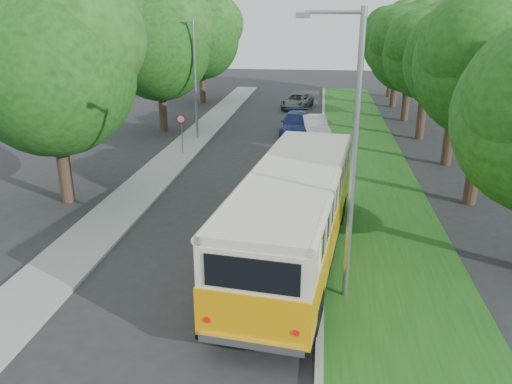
# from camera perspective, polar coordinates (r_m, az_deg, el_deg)

# --- Properties ---
(ground) EXTENTS (120.00, 120.00, 0.00)m
(ground) POSITION_cam_1_polar(r_m,az_deg,el_deg) (17.55, -4.49, -6.78)
(ground) COLOR #28282B
(ground) RESTS_ON ground
(curb) EXTENTS (0.20, 70.00, 0.15)m
(curb) POSITION_cam_1_polar(r_m,az_deg,el_deg) (21.77, 7.53, -1.27)
(curb) COLOR gray
(curb) RESTS_ON ground
(grass_verge) EXTENTS (4.50, 70.00, 0.13)m
(grass_verge) POSITION_cam_1_polar(r_m,az_deg,el_deg) (21.93, 13.68, -1.56)
(grass_verge) COLOR #1B5015
(grass_verge) RESTS_ON ground
(sidewalk) EXTENTS (2.20, 70.00, 0.12)m
(sidewalk) POSITION_cam_1_polar(r_m,az_deg,el_deg) (23.26, -13.62, -0.32)
(sidewalk) COLOR gray
(sidewalk) RESTS_ON ground
(treeline) EXTENTS (24.27, 41.91, 9.46)m
(treeline) POSITION_cam_1_polar(r_m,az_deg,el_deg) (33.39, 7.33, 16.35)
(treeline) COLOR #332319
(treeline) RESTS_ON ground
(lamppost_near) EXTENTS (1.71, 0.16, 8.00)m
(lamppost_near) POSITION_cam_1_polar(r_m,az_deg,el_deg) (13.33, 10.77, 4.37)
(lamppost_near) COLOR gray
(lamppost_near) RESTS_ON ground
(lamppost_far) EXTENTS (1.71, 0.16, 7.50)m
(lamppost_far) POSITION_cam_1_polar(r_m,az_deg,el_deg) (32.58, -7.15, 13.07)
(lamppost_far) COLOR gray
(lamppost_far) RESTS_ON ground
(warning_sign) EXTENTS (0.56, 0.10, 2.50)m
(warning_sign) POSITION_cam_1_polar(r_m,az_deg,el_deg) (29.08, -8.53, 7.41)
(warning_sign) COLOR gray
(warning_sign) RESTS_ON ground
(vintage_bus) EXTENTS (4.11, 11.27, 3.27)m
(vintage_bus) POSITION_cam_1_polar(r_m,az_deg,el_deg) (16.15, 4.36, -2.84)
(vintage_bus) COLOR #FBA307
(vintage_bus) RESTS_ON ground
(car_silver) EXTENTS (1.66, 3.90, 1.32)m
(car_silver) POSITION_cam_1_polar(r_m,az_deg,el_deg) (27.81, 5.32, 4.74)
(car_silver) COLOR #A6A7AB
(car_silver) RESTS_ON ground
(car_white) EXTENTS (2.26, 4.60, 1.45)m
(car_white) POSITION_cam_1_polar(r_m,az_deg,el_deg) (33.53, 6.68, 7.40)
(car_white) COLOR silver
(car_white) RESTS_ON ground
(car_blue) EXTENTS (2.17, 5.26, 1.52)m
(car_blue) POSITION_cam_1_polar(r_m,az_deg,el_deg) (34.06, 4.72, 7.72)
(car_blue) COLOR navy
(car_blue) RESTS_ON ground
(car_grey) EXTENTS (2.95, 4.84, 1.26)m
(car_grey) POSITION_cam_1_polar(r_m,az_deg,el_deg) (44.14, 4.73, 10.31)
(car_grey) COLOR #55585C
(car_grey) RESTS_ON ground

